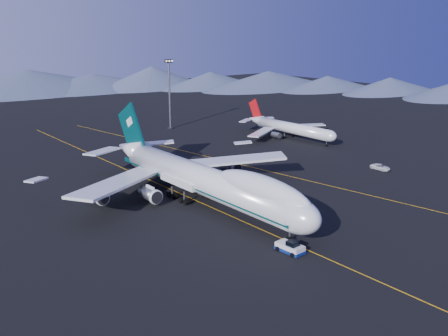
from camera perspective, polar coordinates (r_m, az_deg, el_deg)
ground at (r=111.88m, az=-2.32°, el=-4.14°), size 500.00×500.00×0.00m
taxiway_line_main at (r=111.88m, az=-2.32°, el=-4.13°), size 0.25×220.00×0.01m
taxiway_line_side at (r=137.66m, az=5.28°, el=-0.40°), size 28.08×198.09×0.01m
mountain_ridge at (r=212.60m, az=24.04°, el=5.63°), size 374.91×567.11×12.00m
boeing_747 at (r=110.09m, az=-2.36°, el=-1.28°), size 59.62×72.43×19.37m
pushback_tug at (r=89.18m, az=7.54°, el=-9.06°), size 3.25×5.36×2.27m
second_jet at (r=180.81m, az=7.49°, el=4.58°), size 38.05×42.99×12.23m
service_van at (r=145.16m, az=17.45°, el=0.09°), size 2.81×5.73×1.57m
floodlight_mast at (r=196.67m, az=-6.24°, el=8.40°), size 3.31×2.48×26.77m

